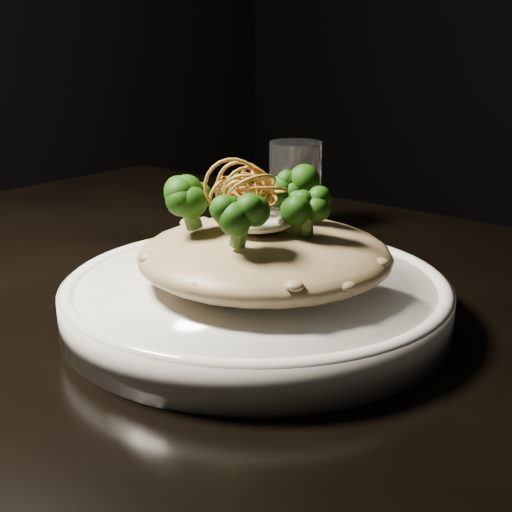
% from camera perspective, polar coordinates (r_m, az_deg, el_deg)
% --- Properties ---
extents(table, '(1.10, 0.80, 0.75)m').
position_cam_1_polar(table, '(0.67, -2.35, -9.98)').
color(table, black).
rests_on(table, ground).
extents(plate, '(0.32, 0.32, 0.03)m').
position_cam_1_polar(plate, '(0.59, 0.00, -3.60)').
color(plate, white).
rests_on(plate, table).
extents(risotto, '(0.21, 0.21, 0.05)m').
position_cam_1_polar(risotto, '(0.57, 0.72, 0.07)').
color(risotto, brown).
rests_on(risotto, plate).
extents(broccoli, '(0.15, 0.15, 0.05)m').
position_cam_1_polar(broccoli, '(0.56, -0.26, 4.92)').
color(broccoli, black).
rests_on(broccoli, risotto).
extents(cheese, '(0.06, 0.06, 0.02)m').
position_cam_1_polar(cheese, '(0.56, 0.15, 2.92)').
color(cheese, white).
rests_on(cheese, risotto).
extents(shallots, '(0.07, 0.07, 0.04)m').
position_cam_1_polar(shallots, '(0.56, -0.80, 5.93)').
color(shallots, brown).
rests_on(shallots, cheese).
extents(drinking_glass, '(0.08, 0.08, 0.11)m').
position_cam_1_polar(drinking_glass, '(0.83, 3.15, 5.47)').
color(drinking_glass, white).
rests_on(drinking_glass, table).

